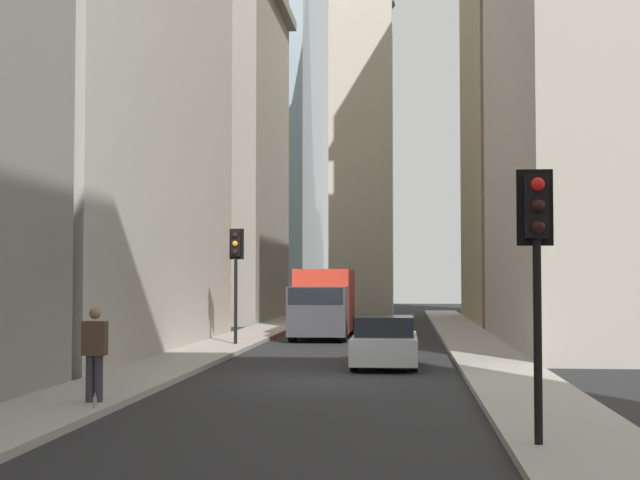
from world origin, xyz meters
TOP-DOWN VIEW (x-y plane):
  - ground_plane at (0.00, 0.00)m, footprint 135.00×135.00m
  - sidewalk_right at (0.00, 4.50)m, footprint 90.00×2.20m
  - sidewalk_left at (0.00, -4.50)m, footprint 90.00×2.20m
  - building_left_far at (29.77, -10.59)m, footprint 15.87×10.50m
  - building_right_midfar at (8.32, 10.60)m, footprint 18.31×10.00m
  - building_right_far at (30.59, 10.59)m, footprint 13.19×10.50m
  - church_spire at (39.70, 0.93)m, footprint 4.62×4.62m
  - delivery_truck at (15.68, 1.40)m, footprint 6.46×2.25m
  - sedan_silver at (3.86, -1.40)m, footprint 4.30×1.78m
  - traffic_light_foreground at (-8.55, -3.82)m, footprint 0.43×0.52m
  - traffic_light_midblock at (10.35, 4.06)m, footprint 0.43×0.52m
  - pedestrian at (-4.89, 3.88)m, footprint 0.26×0.44m
  - discarded_bottle at (-5.66, 3.60)m, footprint 0.07×0.07m

SIDE VIEW (x-z plane):
  - ground_plane at x=0.00m, z-range 0.00..0.00m
  - sidewalk_right at x=0.00m, z-range 0.00..0.14m
  - sidewalk_left at x=0.00m, z-range 0.00..0.14m
  - discarded_bottle at x=-5.66m, z-range 0.11..0.38m
  - sedan_silver at x=3.86m, z-range -0.04..1.37m
  - pedestrian at x=-4.89m, z-range 0.22..2.00m
  - delivery_truck at x=15.68m, z-range 0.04..2.88m
  - traffic_light_foreground at x=-8.55m, z-range 1.05..4.95m
  - traffic_light_midblock at x=10.35m, z-range 1.11..5.22m
  - building_right_midfar at x=8.32m, z-range 0.00..18.79m
  - building_right_far at x=30.59m, z-range 0.01..22.79m
  - building_left_far at x=29.77m, z-range 0.01..26.65m
  - church_spire at x=39.70m, z-range 0.81..35.76m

